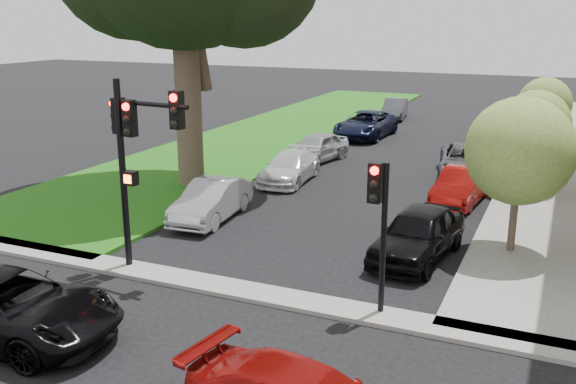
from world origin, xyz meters
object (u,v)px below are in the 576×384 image
at_px(car_parked_5, 211,200).
at_px(small_tree_c, 545,104).
at_px(small_tree_a, 520,151).
at_px(traffic_signal_main, 134,142).
at_px(car_parked_1, 461,186).
at_px(car_parked_4, 499,124).
at_px(car_parked_8, 366,124).
at_px(car_parked_2, 467,161).
at_px(car_cross_near, 4,306).
at_px(car_parked_9, 395,109).
at_px(small_tree_b, 535,125).
at_px(car_parked_7, 317,147).
at_px(car_parked_6, 290,167).
at_px(car_parked_0, 418,234).
at_px(traffic_signal_secondary, 379,210).

bearing_deg(car_parked_5, small_tree_c, 53.43).
xyz_separation_m(small_tree_a, car_parked_5, (-10.12, -0.74, -2.50)).
relative_size(traffic_signal_main, car_parked_1, 1.30).
relative_size(small_tree_a, traffic_signal_main, 0.89).
height_order(small_tree_a, car_parked_4, small_tree_a).
bearing_deg(car_parked_8, car_parked_2, -44.41).
bearing_deg(car_parked_4, car_parked_1, -79.86).
distance_m(small_tree_c, car_cross_near, 27.81).
xyz_separation_m(small_tree_a, car_parked_8, (-9.80, 16.77, -2.43)).
xyz_separation_m(car_parked_5, car_parked_9, (0.07, 25.26, -0.01)).
height_order(small_tree_c, traffic_signal_main, traffic_signal_main).
bearing_deg(small_tree_b, traffic_signal_main, -125.38).
bearing_deg(car_parked_2, car_cross_near, -119.94).
xyz_separation_m(small_tree_c, car_parked_7, (-10.10, -6.20, -1.97)).
bearing_deg(car_parked_2, small_tree_b, -37.56).
bearing_deg(small_tree_a, car_parked_9, 112.30).
height_order(car_parked_4, car_parked_5, car_parked_5).
bearing_deg(car_cross_near, car_parked_5, -2.81).
bearing_deg(car_parked_6, car_parked_4, 61.24).
height_order(small_tree_c, car_parked_0, small_tree_c).
bearing_deg(small_tree_c, small_tree_a, -90.00).
height_order(car_parked_0, car_parked_7, car_parked_0).
bearing_deg(small_tree_c, car_parked_7, -148.47).
bearing_deg(car_parked_1, car_parked_7, 154.92).
height_order(car_parked_2, car_parked_8, car_parked_8).
xyz_separation_m(car_cross_near, car_parked_2, (7.19, 19.48, -0.05)).
distance_m(traffic_signal_secondary, car_parked_7, 17.06).
xyz_separation_m(traffic_signal_secondary, car_parked_6, (-7.10, 10.99, -2.03)).
height_order(small_tree_a, car_parked_5, small_tree_a).
distance_m(car_parked_2, car_parked_5, 12.45).
xyz_separation_m(small_tree_b, small_tree_c, (0.00, 7.88, -0.11)).
bearing_deg(car_parked_1, car_parked_4, 96.63).
distance_m(small_tree_a, car_parked_8, 19.58).
bearing_deg(car_parked_0, car_parked_6, 143.48).
bearing_deg(traffic_signal_main, car_parked_5, 96.43).
height_order(small_tree_b, traffic_signal_secondary, small_tree_b).
xyz_separation_m(car_parked_0, car_parked_7, (-7.56, 11.07, -0.07)).
bearing_deg(small_tree_a, car_cross_near, -134.47).
xyz_separation_m(car_parked_2, car_parked_9, (-7.27, 15.20, -0.02)).
distance_m(car_parked_0, car_parked_9, 27.12).
distance_m(car_parked_7, car_parked_8, 7.25).
xyz_separation_m(car_parked_7, car_parked_8, (0.30, 7.24, 0.06)).
bearing_deg(car_parked_2, car_parked_5, -135.79).
relative_size(small_tree_a, car_parked_1, 1.15).
bearing_deg(car_parked_1, small_tree_c, 83.41).
bearing_deg(traffic_signal_secondary, car_parked_6, 122.86).
relative_size(car_parked_4, car_parked_5, 1.13).
distance_m(car_parked_6, car_parked_7, 4.24).
distance_m(small_tree_a, car_parked_4, 21.02).
xyz_separation_m(small_tree_b, car_cross_near, (-9.98, -18.01, -2.03)).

